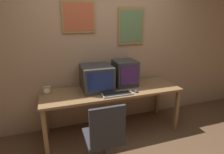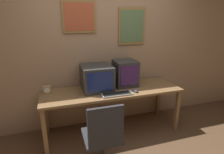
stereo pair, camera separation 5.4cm
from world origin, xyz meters
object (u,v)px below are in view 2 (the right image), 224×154
Objects in this scene: mouse_near_keyboard at (136,91)px; office_chair at (103,143)px; monitor_left at (97,78)px; keyboard_main at (117,94)px; desk_clock at (47,90)px; monitor_right at (125,73)px.

mouse_near_keyboard is 0.11× the size of office_chair.
monitor_left is 1.07× the size of keyboard_main.
desk_clock is at bearing 164.40° from mouse_near_keyboard.
office_chair reaches higher than keyboard_main.
monitor_right is 4.11× the size of mouse_near_keyboard.
monitor_left is 0.64m from mouse_near_keyboard.
desk_clock is at bearing 178.76° from monitor_right.
monitor_left is 0.76m from desk_clock.
keyboard_main is 0.31m from mouse_near_keyboard.
mouse_near_keyboard is (0.31, 0.02, 0.00)m from keyboard_main.
keyboard_main is at bearing -127.00° from monitor_right.
desk_clock is at bearing 174.85° from monitor_left.
monitor_left reaches higher than office_chair.
monitor_left is 0.42m from keyboard_main.
monitor_left is 0.49m from monitor_right.
desk_clock is (-1.28, 0.36, 0.04)m from mouse_near_keyboard.
monitor_left is at bearing 151.58° from mouse_near_keyboard.
keyboard_main is at bearing -176.57° from mouse_near_keyboard.
office_chair is (0.60, -0.96, -0.38)m from desk_clock.
monitor_left is at bearing 126.24° from keyboard_main.
office_chair reaches higher than desk_clock.
desk_clock is (-0.97, 0.38, 0.04)m from keyboard_main.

